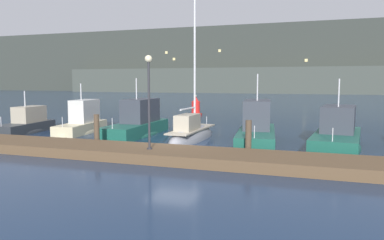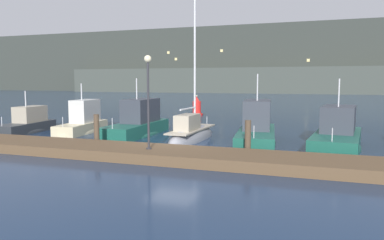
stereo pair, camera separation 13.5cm
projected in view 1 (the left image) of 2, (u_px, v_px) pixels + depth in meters
ground_plane at (173, 149)px, 19.06m from camera, size 400.00×400.00×0.00m
dock at (153, 153)px, 16.76m from camera, size 30.13×2.80×0.45m
mooring_pile_1 at (97, 131)px, 19.53m from camera, size 0.28×0.28×1.73m
mooring_pile_2 at (248, 139)px, 16.97m from camera, size 0.28×0.28×1.70m
motorboat_berth_1 at (26, 128)px, 25.21m from camera, size 2.24×5.43×3.41m
motorboat_berth_2 at (82, 127)px, 25.11m from camera, size 2.28×5.60×3.89m
motorboat_berth_3 at (137, 128)px, 24.04m from camera, size 2.30×7.22×4.18m
sailboat_berth_4 at (191, 137)px, 22.08m from camera, size 1.68×6.23×9.29m
motorboat_berth_5 at (257, 135)px, 21.03m from camera, size 3.01×7.57×4.41m
motorboat_berth_6 at (337, 141)px, 19.39m from camera, size 3.08×7.29×4.19m
channel_buoy at (196, 107)px, 38.25m from camera, size 1.27×1.27×2.04m
dock_lamppost at (149, 87)px, 16.29m from camera, size 0.32×0.32×4.12m
hillside_backdrop at (297, 62)px, 112.35m from camera, size 240.00×23.00×20.08m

